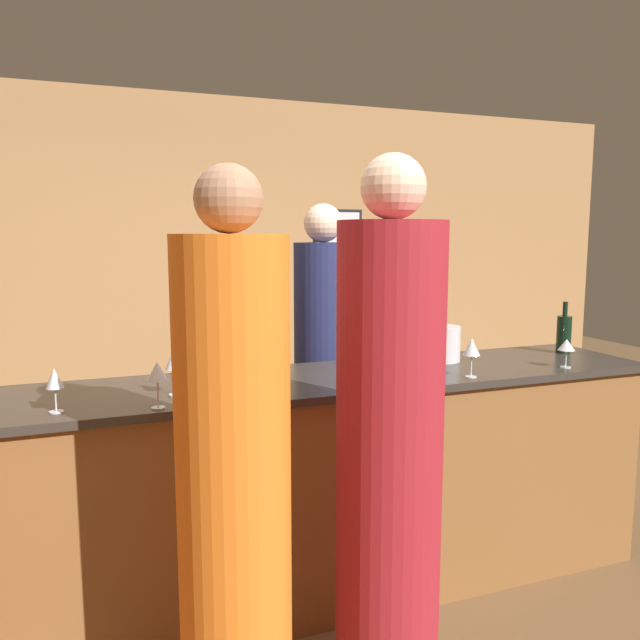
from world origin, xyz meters
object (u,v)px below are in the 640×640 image
wine_bottle_0 (564,334)px  ice_bucket (442,343)px  bartender (323,378)px  guest_2 (389,455)px  guest_1 (234,500)px

wine_bottle_0 → ice_bucket: bearing=176.3°
bartender → ice_bucket: bartender is taller
bartender → ice_bucket: (0.44, -0.56, 0.27)m
wine_bottle_0 → ice_bucket: 0.75m
guest_2 → wine_bottle_0: (1.46, 0.77, 0.24)m
bartender → guest_1: 1.73m
guest_2 → ice_bucket: size_ratio=10.49×
ice_bucket → guest_2: bearing=-131.1°
bartender → wine_bottle_0: size_ratio=6.57×
guest_2 → wine_bottle_0: guest_2 is taller
guest_1 → guest_2: (0.59, 0.12, 0.03)m
guest_2 → wine_bottle_0: 1.67m
bartender → guest_2: size_ratio=0.95×
guest_1 → ice_bucket: (1.31, 0.94, 0.26)m
bartender → guest_2: bearing=78.8°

